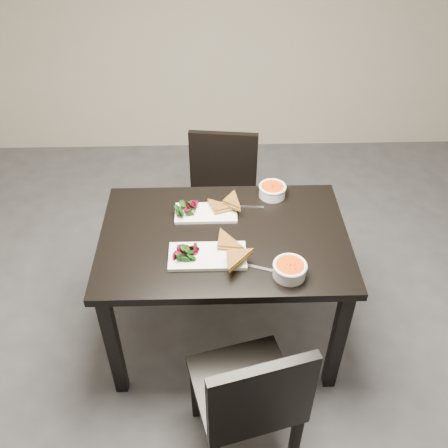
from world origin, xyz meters
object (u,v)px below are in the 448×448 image
at_px(chair_far, 222,194).
at_px(soup_bowl_near, 290,269).
at_px(table, 224,250).
at_px(chair_near, 251,397).
at_px(plate_far, 206,213).
at_px(plate_near, 208,256).
at_px(soup_bowl_far, 272,190).

height_order(chair_far, soup_bowl_near, chair_far).
bearing_deg(table, chair_far, 89.56).
distance_m(chair_near, plate_far, 0.92).
relative_size(chair_near, soup_bowl_near, 5.64).
relative_size(chair_far, soup_bowl_near, 5.64).
relative_size(table, chair_far, 1.41).
height_order(chair_far, plate_near, chair_far).
bearing_deg(soup_bowl_far, chair_far, 124.07).
xyz_separation_m(chair_far, plate_near, (-0.09, -0.84, 0.27)).
xyz_separation_m(soup_bowl_near, plate_far, (-0.37, 0.44, -0.03)).
distance_m(plate_far, soup_bowl_far, 0.38).
distance_m(soup_bowl_near, soup_bowl_far, 0.58).
bearing_deg(soup_bowl_near, chair_far, 105.82).
distance_m(table, plate_near, 0.20).
height_order(table, plate_far, plate_far).
relative_size(plate_near, soup_bowl_near, 2.35).
distance_m(soup_bowl_near, plate_far, 0.57).
height_order(plate_near, soup_bowl_near, soup_bowl_near).
distance_m(table, plate_far, 0.21).
height_order(chair_near, soup_bowl_far, chair_near).
relative_size(table, chair_near, 1.41).
bearing_deg(plate_near, soup_bowl_far, 53.43).
height_order(plate_far, soup_bowl_far, soup_bowl_far).
relative_size(chair_far, plate_near, 2.40).
bearing_deg(soup_bowl_near, soup_bowl_far, 91.52).
xyz_separation_m(soup_bowl_near, soup_bowl_far, (-0.02, 0.58, -0.00)).
bearing_deg(plate_near, chair_near, -72.89).
distance_m(table, chair_far, 0.71).
relative_size(chair_near, plate_near, 2.40).
bearing_deg(chair_near, chair_far, 78.80).
height_order(chair_near, chair_far, same).
distance_m(chair_far, plate_far, 0.60).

